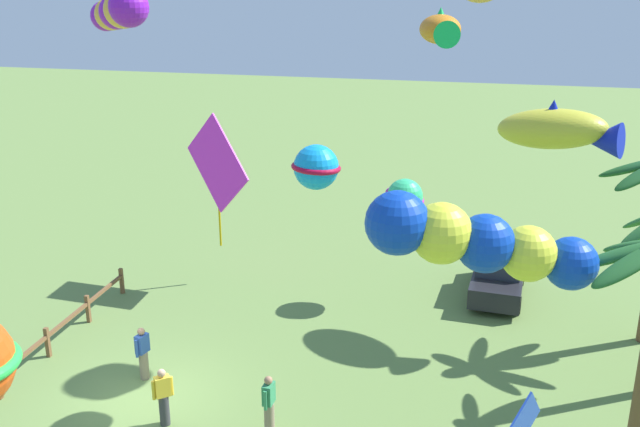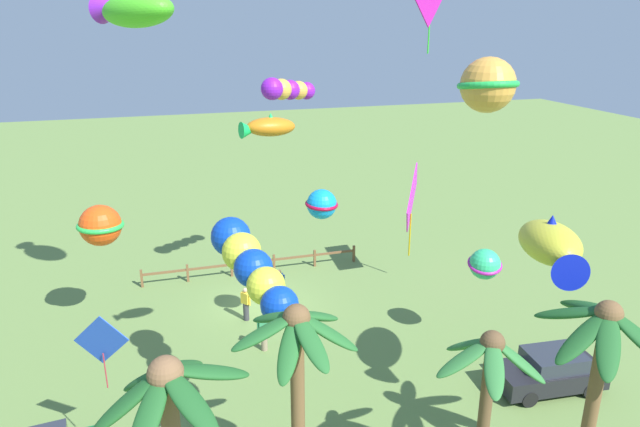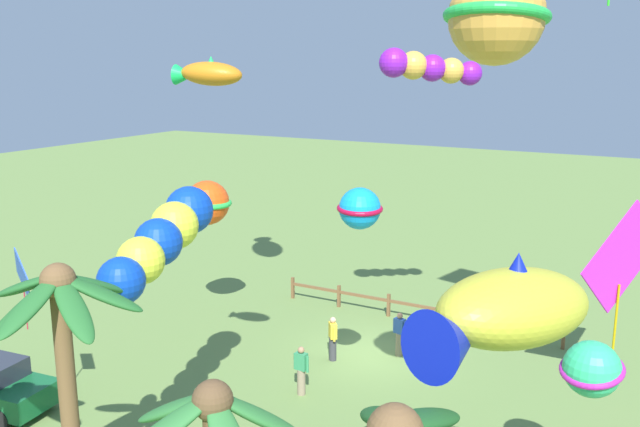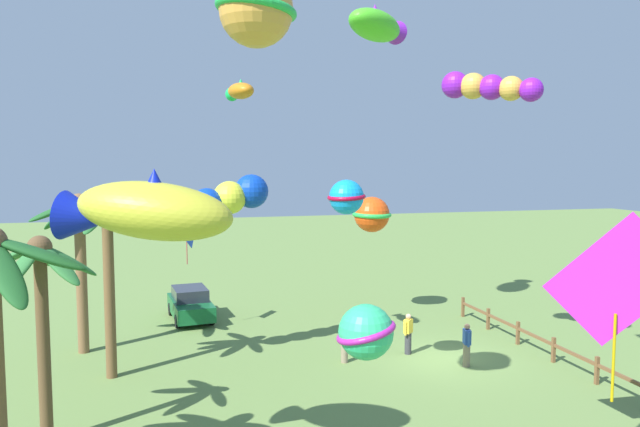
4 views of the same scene
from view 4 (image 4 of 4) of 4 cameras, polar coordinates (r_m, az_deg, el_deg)
name	(u,v)px [view 4 (image 4 of 4)]	position (r m, az deg, el deg)	size (l,w,h in m)	color
ground_plane	(445,360)	(23.74, 11.83, -13.48)	(120.00, 120.00, 0.00)	olive
palm_tree_0	(108,238)	(21.61, -19.55, -2.25)	(3.27, 3.36, 6.37)	brown
palm_tree_1	(42,289)	(17.27, -24.97, -6.54)	(2.88, 2.98, 5.57)	brown
palm_tree_3	(80,234)	(24.89, -21.91, -1.80)	(3.59, 3.51, 6.26)	brown
rail_fence	(535,338)	(25.30, 19.80, -11.13)	(11.54, 0.12, 0.95)	brown
parked_car_0	(190,304)	(29.29, -12.25, -8.42)	(4.05, 2.08, 1.51)	#145B2D
spectator_0	(467,345)	(22.95, 13.81, -12.04)	(0.54, 0.32, 1.59)	gray
spectator_1	(408,333)	(23.92, 8.40, -11.25)	(0.42, 0.44, 1.59)	#38383D
spectator_2	(344,341)	(22.75, 2.35, -12.06)	(0.55, 0.26, 1.59)	gray
kite_fish_0	(377,26)	(26.92, 5.48, 17.38)	(3.50, 3.75, 1.59)	#47C724
kite_fish_1	(145,211)	(13.07, -16.33, 0.23)	(2.80, 4.05, 1.67)	gold
kite_diamond_2	(617,283)	(16.75, 26.44, -5.95)	(1.91, 2.98, 4.86)	#D628D8
kite_ball_4	(256,10)	(14.72, -6.11, 18.74)	(1.94, 1.95, 1.74)	gold
kite_ball_5	(366,332)	(13.46, 4.40, -11.19)	(1.74, 1.74, 1.23)	#2FC87D
kite_ball_6	(346,197)	(19.43, 2.54, 1.58)	(1.76, 1.76, 1.14)	#1295EE
kite_fish_7	(240,91)	(21.39, -7.65, 11.49)	(1.84, 1.08, 0.73)	orange
kite_tube_8	(213,203)	(22.04, -10.17, 1.03)	(1.99, 4.54, 2.03)	#0C3AB5
kite_diamond_9	(187,230)	(26.43, -12.60, -1.53)	(1.52, 0.86, 2.39)	blue
kite_ball_10	(372,214)	(28.60, 4.96, -0.09)	(2.48, 2.48, 1.70)	#F04B12
kite_tube_11	(487,87)	(21.66, 15.62, 11.54)	(2.84, 2.60, 1.21)	purple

